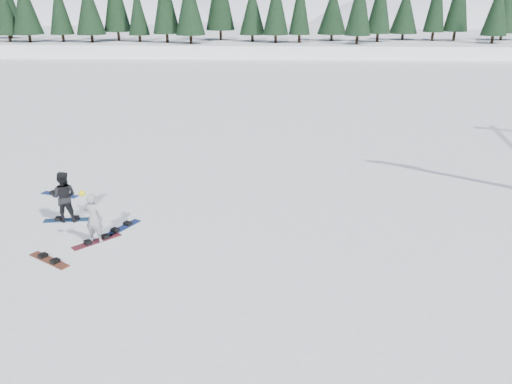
% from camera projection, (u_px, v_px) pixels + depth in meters
% --- Properties ---
extents(ground, '(420.00, 420.00, 0.00)m').
position_uv_depth(ground, '(147.00, 234.00, 15.45)').
color(ground, white).
rests_on(ground, ground).
extents(alpine_backdrop, '(412.50, 227.00, 53.20)m').
position_uv_depth(alpine_backdrop, '(239.00, 55.00, 197.14)').
color(alpine_backdrop, white).
rests_on(alpine_backdrop, ground).
extents(snowboarder_woman, '(0.62, 0.46, 1.70)m').
position_uv_depth(snowboarder_woman, '(94.00, 218.00, 14.69)').
color(snowboarder_woman, '#AAAAAF').
rests_on(snowboarder_woman, ground).
extents(snowboarder_man, '(0.87, 0.71, 1.70)m').
position_uv_depth(snowboarder_man, '(64.00, 197.00, 16.11)').
color(snowboarder_man, black).
rests_on(snowboarder_man, ground).
extents(snowboard_woman, '(1.25, 1.27, 0.03)m').
position_uv_depth(snowboard_woman, '(97.00, 241.00, 14.98)').
color(snowboard_woman, maroon).
rests_on(snowboard_woman, ground).
extents(snowboard_man, '(1.52, 0.50, 0.03)m').
position_uv_depth(snowboard_man, '(67.00, 220.00, 16.41)').
color(snowboard_man, navy).
rests_on(snowboard_man, ground).
extents(snowboard_loose_c, '(1.52, 0.68, 0.03)m').
position_uv_depth(snowboard_loose_c, '(60.00, 195.00, 18.53)').
color(snowboard_loose_c, '#1B4197').
rests_on(snowboard_loose_c, ground).
extents(snowboard_loose_a, '(0.93, 1.46, 0.03)m').
position_uv_depth(snowboard_loose_a, '(122.00, 229.00, 15.80)').
color(snowboard_loose_a, navy).
rests_on(snowboard_loose_a, ground).
extents(snowboard_loose_b, '(1.42, 1.03, 0.03)m').
position_uv_depth(snowboard_loose_b, '(49.00, 260.00, 13.89)').
color(snowboard_loose_b, brown).
rests_on(snowboard_loose_b, ground).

